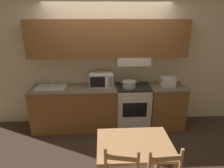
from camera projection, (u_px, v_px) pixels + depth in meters
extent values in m
plane|color=#3D2D23|center=(108.00, 119.00, 4.57)|extent=(16.00, 16.00, 0.00)
cube|color=beige|center=(108.00, 65.00, 4.18)|extent=(5.48, 0.05, 2.55)
cube|color=brown|center=(108.00, 38.00, 3.83)|extent=(3.08, 0.32, 0.71)
cube|color=white|center=(133.00, 60.00, 3.99)|extent=(0.65, 0.34, 0.16)
cube|color=brown|center=(75.00, 109.00, 4.11)|extent=(1.68, 0.60, 0.85)
cube|color=#75604C|center=(74.00, 89.00, 3.97)|extent=(1.70, 0.62, 0.04)
cube|color=brown|center=(166.00, 107.00, 4.21)|extent=(0.69, 0.60, 0.85)
cube|color=#75604C|center=(167.00, 87.00, 4.07)|extent=(0.71, 0.62, 0.04)
cube|color=white|center=(132.00, 107.00, 4.20)|extent=(0.68, 0.56, 0.86)
cube|color=black|center=(133.00, 87.00, 4.05)|extent=(0.68, 0.56, 0.03)
cube|color=black|center=(135.00, 110.00, 3.91)|extent=(0.48, 0.01, 0.30)
cylinder|color=black|center=(126.00, 88.00, 3.93)|extent=(0.10, 0.10, 0.01)
cylinder|color=black|center=(142.00, 88.00, 3.95)|extent=(0.10, 0.10, 0.01)
cylinder|color=black|center=(125.00, 85.00, 4.15)|extent=(0.10, 0.10, 0.01)
cylinder|color=black|center=(140.00, 84.00, 4.16)|extent=(0.10, 0.10, 0.01)
cylinder|color=#B7BABF|center=(129.00, 84.00, 3.96)|extent=(0.27, 0.27, 0.13)
torus|color=#B7BABF|center=(129.00, 81.00, 3.94)|extent=(0.28, 0.28, 0.01)
cylinder|color=#B7BABF|center=(121.00, 82.00, 3.94)|extent=(0.05, 0.01, 0.01)
cylinder|color=#B7BABF|center=(137.00, 82.00, 3.96)|extent=(0.05, 0.01, 0.01)
cube|color=white|center=(101.00, 79.00, 4.04)|extent=(0.47, 0.35, 0.27)
cube|color=black|center=(98.00, 82.00, 3.86)|extent=(0.29, 0.01, 0.21)
cube|color=gray|center=(111.00, 82.00, 3.88)|extent=(0.08, 0.01, 0.21)
cube|color=white|center=(168.00, 82.00, 4.01)|extent=(0.27, 0.19, 0.20)
cube|color=black|center=(161.00, 80.00, 3.99)|extent=(0.01, 0.02, 0.02)
cube|color=black|center=(164.00, 77.00, 3.98)|extent=(0.04, 0.13, 0.01)
cube|color=black|center=(167.00, 77.00, 3.98)|extent=(0.04, 0.13, 0.01)
cube|color=black|center=(170.00, 77.00, 3.98)|extent=(0.04, 0.13, 0.01)
cube|color=black|center=(173.00, 77.00, 3.99)|extent=(0.04, 0.13, 0.01)
cube|color=#B7BABF|center=(51.00, 88.00, 3.93)|extent=(0.58, 0.41, 0.02)
cube|color=#4C4F54|center=(50.00, 88.00, 3.91)|extent=(0.50, 0.31, 0.01)
cylinder|color=#B7BABF|center=(52.00, 79.00, 4.04)|extent=(0.02, 0.02, 0.23)
cylinder|color=#B7BABF|center=(51.00, 74.00, 3.94)|extent=(0.02, 0.12, 0.02)
cube|color=tan|center=(134.00, 144.00, 2.48)|extent=(0.93, 0.70, 0.04)
cube|color=tan|center=(101.00, 154.00, 2.88)|extent=(0.06, 0.06, 0.72)
cube|color=tan|center=(159.00, 152.00, 2.92)|extent=(0.06, 0.06, 0.72)
cylinder|color=tan|center=(105.00, 168.00, 2.15)|extent=(0.04, 0.04, 0.51)
cube|color=tan|center=(122.00, 158.00, 2.08)|extent=(0.34, 0.09, 0.06)
cube|color=tan|center=(166.00, 159.00, 2.07)|extent=(0.34, 0.04, 0.06)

